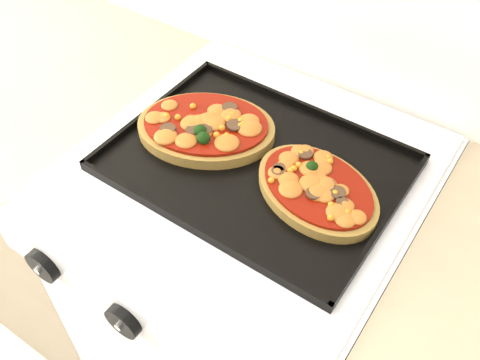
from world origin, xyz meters
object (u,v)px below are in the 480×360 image
Objects in this scene: stove at (247,299)px; pizza_left at (206,126)px; baking_tray at (256,162)px; pizza_right at (317,188)px.

pizza_left reaches higher than stove.
baking_tray is 1.94× the size of pizza_left.
baking_tray reaches higher than stove.
stove is at bearing -10.17° from pizza_left.
pizza_left is at bearing 175.46° from pizza_right.
baking_tray is 0.12m from pizza_left.
pizza_left is (-0.11, 0.02, 0.48)m from stove.
pizza_right reaches higher than stove.
pizza_right is (0.12, -0.01, 0.01)m from baking_tray.
pizza_left is at bearing 169.83° from stove.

